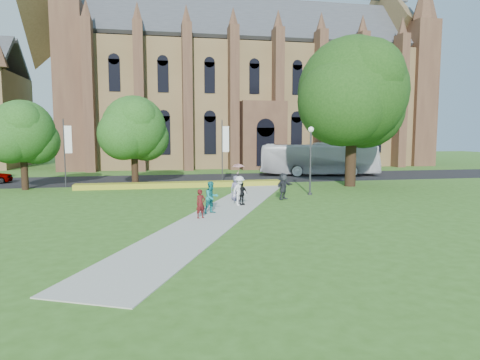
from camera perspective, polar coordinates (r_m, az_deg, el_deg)
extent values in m
plane|color=#335A1B|center=(25.38, -1.52, -4.46)|extent=(160.00, 160.00, 0.00)
cube|color=black|center=(45.03, -5.83, 0.17)|extent=(160.00, 10.00, 0.02)
cube|color=#B2B2A8|center=(26.35, -1.89, -4.02)|extent=(15.58, 28.54, 0.04)
cube|color=gold|center=(38.11, -7.86, -0.61)|extent=(18.00, 1.40, 0.45)
cube|color=olive|center=(66.24, 1.16, 9.45)|extent=(52.00, 16.00, 17.00)
cube|color=brown|center=(58.79, -21.73, 11.40)|extent=(3.50, 3.50, 21.00)
cube|color=brown|center=(69.63, 22.97, 10.46)|extent=(3.50, 3.50, 21.00)
cube|color=brown|center=(57.38, 3.10, 5.96)|extent=(6.00, 2.50, 9.00)
cylinder|color=#38383D|center=(33.30, 9.36, 2.15)|extent=(0.14, 0.14, 4.80)
sphere|color=white|center=(33.22, 9.44, 6.66)|extent=(0.44, 0.44, 0.44)
cylinder|color=#38383D|center=(33.54, 9.30, -1.81)|extent=(0.36, 0.36, 0.15)
cylinder|color=#332114|center=(39.55, 14.58, 3.96)|extent=(0.96, 0.96, 6.60)
sphere|color=#183A10|center=(39.71, 14.78, 11.33)|extent=(9.60, 9.60, 9.60)
cylinder|color=#332114|center=(40.16, -26.82, 1.56)|extent=(0.56, 0.56, 3.85)
sphere|color=#214314|center=(40.07, -27.03, 5.80)|extent=(5.20, 5.20, 5.20)
cylinder|color=#332114|center=(39.22, -13.86, 2.15)|extent=(0.60, 0.60, 4.12)
sphere|color=#214314|center=(39.13, -13.98, 6.81)|extent=(5.60, 5.60, 5.60)
cylinder|color=#38383D|center=(40.30, -2.39, 3.76)|extent=(0.10, 0.10, 6.00)
cube|color=white|center=(40.33, -1.91, 5.47)|extent=(0.60, 0.02, 2.40)
cylinder|color=#38383D|center=(40.58, -22.36, 3.32)|extent=(0.10, 0.10, 6.00)
cube|color=white|center=(40.48, -21.94, 5.03)|extent=(0.60, 0.02, 2.40)
imported|color=silver|center=(49.17, 10.44, 2.77)|extent=(13.62, 5.94, 3.69)
imported|color=#4E1112|center=(23.72, -5.28, -3.17)|extent=(0.69, 0.61, 1.60)
imported|color=#18787A|center=(25.10, -3.82, -2.31)|extent=(1.14, 1.06, 1.89)
imported|color=silver|center=(27.84, -0.06, -1.44)|extent=(1.42, 1.30, 1.91)
imported|color=black|center=(27.98, 0.20, -1.79)|extent=(0.97, 0.71, 1.53)
imported|color=slate|center=(29.95, -0.53, -1.07)|extent=(0.98, 0.79, 1.74)
imported|color=#2A2C32|center=(30.60, 5.79, -0.81)|extent=(1.69, 1.55, 1.88)
imported|color=pink|center=(29.95, -0.23, 1.31)|extent=(0.88, 0.88, 0.73)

